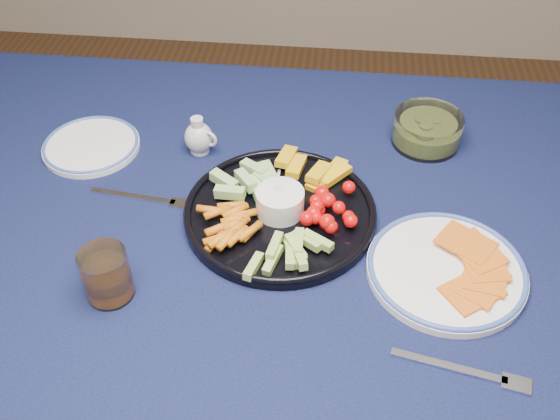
# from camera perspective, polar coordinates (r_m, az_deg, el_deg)

# --- Properties ---
(dining_table) EXTENTS (1.67, 1.07, 0.75)m
(dining_table) POSITION_cam_1_polar(r_m,az_deg,el_deg) (1.12, -2.61, -5.06)
(dining_table) COLOR #492818
(dining_table) RESTS_ON ground
(crudite_platter) EXTENTS (0.33, 0.33, 0.11)m
(crudite_platter) POSITION_cam_1_polar(r_m,az_deg,el_deg) (1.06, -0.11, 0.11)
(crudite_platter) COLOR black
(crudite_platter) RESTS_ON dining_table
(creamer_pitcher) EXTENTS (0.07, 0.05, 0.08)m
(creamer_pitcher) POSITION_cam_1_polar(r_m,az_deg,el_deg) (1.21, -7.41, 6.61)
(creamer_pitcher) COLOR silver
(creamer_pitcher) RESTS_ON dining_table
(pickle_bowl) EXTENTS (0.13, 0.13, 0.06)m
(pickle_bowl) POSITION_cam_1_polar(r_m,az_deg,el_deg) (1.25, 13.28, 7.04)
(pickle_bowl) COLOR white
(pickle_bowl) RESTS_ON dining_table
(cheese_plate) EXTENTS (0.25, 0.25, 0.03)m
(cheese_plate) POSITION_cam_1_polar(r_m,az_deg,el_deg) (1.01, 15.00, -5.15)
(cheese_plate) COLOR white
(cheese_plate) RESTS_ON dining_table
(juice_tumbler) EXTENTS (0.07, 0.07, 0.09)m
(juice_tumbler) POSITION_cam_1_polar(r_m,az_deg,el_deg) (0.97, -15.53, -5.92)
(juice_tumbler) COLOR white
(juice_tumbler) RESTS_ON dining_table
(fork_left) EXTENTS (0.19, 0.04, 0.00)m
(fork_left) POSITION_cam_1_polar(r_m,az_deg,el_deg) (1.13, -11.81, 0.97)
(fork_left) COLOR silver
(fork_left) RESTS_ON dining_table
(fork_right) EXTENTS (0.19, 0.06, 0.00)m
(fork_right) POSITION_cam_1_polar(r_m,az_deg,el_deg) (0.92, 17.14, -14.02)
(fork_right) COLOR silver
(fork_right) RESTS_ON dining_table
(side_plate_extra) EXTENTS (0.19, 0.19, 0.02)m
(side_plate_extra) POSITION_cam_1_polar(r_m,az_deg,el_deg) (1.27, -16.88, 5.68)
(side_plate_extra) COLOR white
(side_plate_extra) RESTS_ON dining_table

